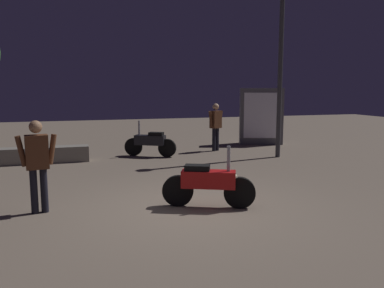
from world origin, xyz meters
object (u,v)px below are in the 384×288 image
Objects in this scene: person_rider_beside at (216,123)px; motorcycle_red_foreground at (208,183)px; motorcycle_black_parked_left at (150,142)px; kiosk_billboard at (261,116)px; person_bystander_far at (37,159)px; streetlamp_near at (281,44)px.

motorcycle_red_foreground is at bearing -47.67° from person_rider_beside.
motorcycle_black_parked_left is 4.82m from kiosk_billboard.
motorcycle_black_parked_left is 2.41m from person_rider_beside.
motorcycle_red_foreground is 5.44m from motorcycle_black_parked_left.
kiosk_billboard reaches higher than motorcycle_black_parked_left.
motorcycle_red_foreground is 0.74× the size of kiosk_billboard.
person_rider_beside reaches higher than motorcycle_red_foreground.
person_bystander_far is (-5.17, -5.34, -0.01)m from person_rider_beside.
motorcycle_red_foreground is at bearing -131.71° from streetlamp_near.
streetlamp_near reaches higher than motorcycle_black_parked_left.
streetlamp_near is at bearing 14.27° from person_rider_beside.
motorcycle_black_parked_left is at bearing 38.23° from kiosk_billboard.
person_bystander_far reaches higher than motorcycle_red_foreground.
person_bystander_far is at bearing -166.92° from motorcycle_red_foreground.
motorcycle_black_parked_left is 4.93m from streetlamp_near.
kiosk_billboard is at bearing 80.51° from motorcycle_red_foreground.
motorcycle_black_parked_left is 0.93× the size of person_rider_beside.
kiosk_billboard is (2.23, 1.06, 0.11)m from person_rider_beside.
motorcycle_black_parked_left is (0.01, 5.44, 0.00)m from motorcycle_red_foreground.
motorcycle_black_parked_left is at bearing -38.22° from person_bystander_far.
streetlamp_near is at bearing 72.05° from motorcycle_red_foreground.
kiosk_billboard reaches higher than person_rider_beside.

